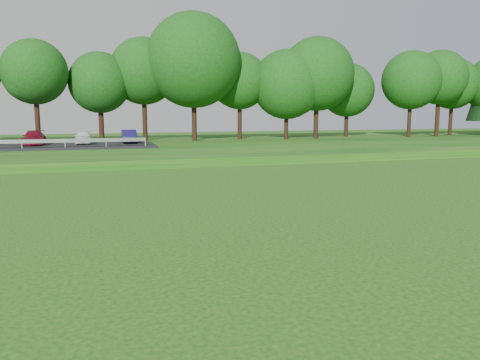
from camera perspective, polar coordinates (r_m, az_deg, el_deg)
name	(u,v)px	position (r m, az deg, el deg)	size (l,w,h in m)	color
berm	(269,144)	(48.00, 3.55, 4.38)	(130.00, 30.00, 0.60)	#11470D
walking_path	(336,161)	(35.35, 11.67, 2.32)	(130.00, 1.60, 0.04)	gray
treeline	(256,69)	(51.83, 2.01, 13.32)	(104.00, 7.00, 15.00)	#123C0E
parking_lot	(5,142)	(44.22, -26.72, 4.14)	(24.00, 9.00, 1.38)	black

